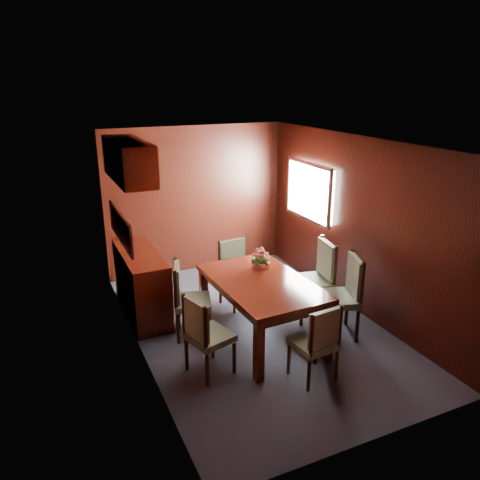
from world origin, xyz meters
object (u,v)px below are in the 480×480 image
dining_table (262,289)px  flower_centerpiece (261,258)px  chair_right_near (344,291)px  chair_left_near (204,332)px  chair_head (318,340)px  sideboard (142,283)px

dining_table → flower_centerpiece: flower_centerpiece is taller
chair_right_near → flower_centerpiece: 1.12m
chair_left_near → chair_head: bearing=43.8°
dining_table → chair_head: 1.06m
sideboard → chair_head: 2.64m
chair_right_near → flower_centerpiece: chair_right_near is taller
chair_head → chair_right_near: bearing=34.4°
dining_table → sideboard: bearing=131.6°
chair_right_near → chair_left_near: bearing=112.8°
dining_table → chair_right_near: 1.04m
dining_table → chair_right_near: size_ratio=1.61×
sideboard → dining_table: sideboard is taller
chair_left_near → chair_right_near: size_ratio=0.89×
dining_table → chair_head: chair_head is taller
chair_right_near → chair_head: (-0.84, -0.70, -0.09)m
sideboard → dining_table: bearing=-46.4°
sideboard → flower_centerpiece: size_ratio=5.65×
sideboard → chair_right_near: bearing=-36.0°
sideboard → chair_head: size_ratio=1.56×
sideboard → chair_right_near: (2.18, -1.58, 0.14)m
sideboard → chair_head: (1.33, -2.28, 0.05)m
chair_head → flower_centerpiece: size_ratio=3.62×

